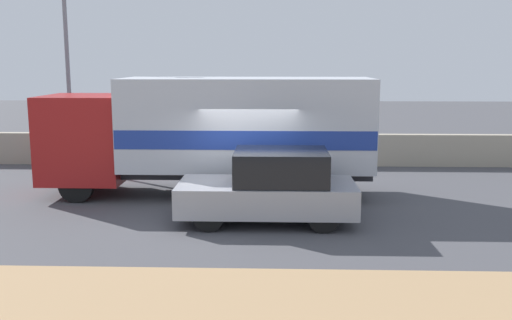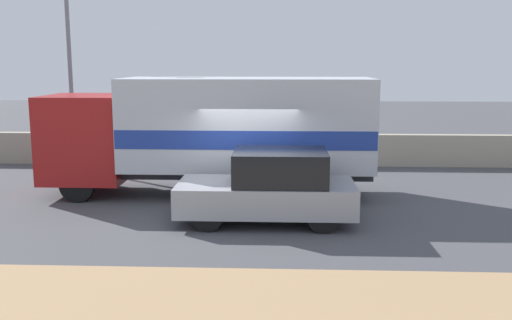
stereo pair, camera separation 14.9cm
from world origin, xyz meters
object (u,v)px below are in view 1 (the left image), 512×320
at_px(pedestrian, 47,143).
at_px(street_lamp, 67,48).
at_px(box_truck, 216,130).
at_px(car_hatchback, 271,187).

bearing_deg(pedestrian, street_lamp, -17.91).
height_order(box_truck, pedestrian, box_truck).
height_order(street_lamp, box_truck, street_lamp).
xyz_separation_m(street_lamp, pedestrian, (-1.00, 0.32, -3.25)).
relative_size(car_hatchback, pedestrian, 2.44).
bearing_deg(pedestrian, box_truck, -31.49).
distance_m(box_truck, car_hatchback, 3.24).
bearing_deg(box_truck, street_lamp, -33.69).
bearing_deg(street_lamp, box_truck, -33.69).
distance_m(street_lamp, box_truck, 6.80).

